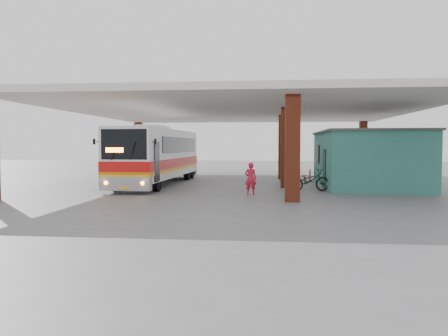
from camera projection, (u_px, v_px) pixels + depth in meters
name	position (u px, v px, depth m)	size (l,w,h in m)	color
ground	(226.00, 193.00, 21.17)	(90.00, 90.00, 0.00)	#515154
brick_columns	(258.00, 148.00, 25.88)	(20.10, 21.60, 4.35)	#92381F
canopy_roof	(244.00, 110.00, 27.34)	(21.00, 23.00, 0.30)	silver
shop_building	(367.00, 159.00, 24.30)	(5.20, 8.20, 3.11)	#2D7168
coach_bus	(158.00, 156.00, 25.80)	(2.71, 11.81, 3.42)	silver
motorcycle	(309.00, 180.00, 21.82)	(0.74, 2.12, 1.12)	black
pedestrian	(251.00, 179.00, 20.36)	(0.55, 0.36, 1.50)	red
red_chair	(309.00, 176.00, 28.20)	(0.47, 0.47, 0.75)	red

